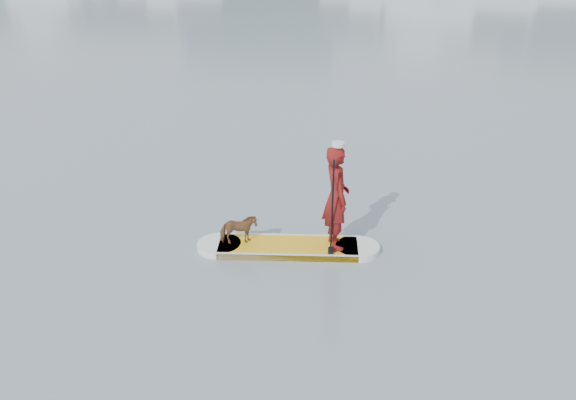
# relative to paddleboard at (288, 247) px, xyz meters

# --- Properties ---
(ground) EXTENTS (140.00, 140.00, 0.00)m
(ground) POSITION_rel_paddleboard_xyz_m (-2.28, -2.02, -0.06)
(ground) COLOR slate
(ground) RESTS_ON ground
(paddleboard) EXTENTS (3.28, 1.14, 0.12)m
(paddleboard) POSITION_rel_paddleboard_xyz_m (0.00, 0.00, 0.00)
(paddleboard) COLOR gold
(paddleboard) RESTS_ON ground
(paddler) EXTENTS (0.67, 0.81, 1.89)m
(paddler) POSITION_rel_paddleboard_xyz_m (0.83, 0.11, 1.01)
(paddler) COLOR maroon
(paddler) RESTS_ON paddleboard
(white_cap) EXTENTS (0.22, 0.22, 0.07)m
(white_cap) POSITION_rel_paddleboard_xyz_m (0.83, 0.11, 1.99)
(white_cap) COLOR silver
(white_cap) RESTS_ON paddler
(dog) EXTENTS (0.72, 0.51, 0.55)m
(dog) POSITION_rel_paddleboard_xyz_m (-0.88, -0.12, 0.34)
(dog) COLOR #55351D
(dog) RESTS_ON paddleboard
(paddle) EXTENTS (0.10, 0.30, 2.00)m
(paddle) POSITION_rel_paddleboard_xyz_m (0.80, -0.21, 0.74)
(paddle) COLOR black
(paddle) RESTS_ON ground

